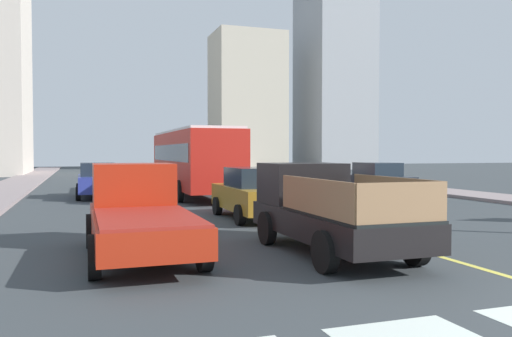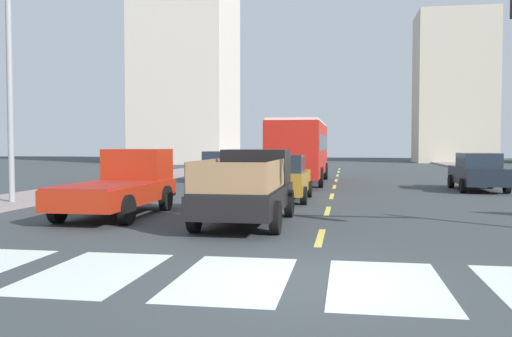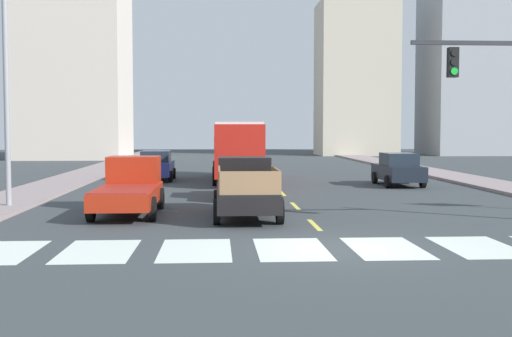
{
  "view_description": "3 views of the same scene",
  "coord_description": "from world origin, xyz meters",
  "px_view_note": "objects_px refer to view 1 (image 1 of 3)",
  "views": [
    {
      "loc": [
        -7.24,
        -4.23,
        2.24
      ],
      "look_at": [
        -0.14,
        16.63,
        1.53
      ],
      "focal_mm": 36.03,
      "sensor_mm": 36.0,
      "label": 1
    },
    {
      "loc": [
        0.57,
        -8.37,
        2.11
      ],
      "look_at": [
        -2.67,
        11.24,
        1.23
      ],
      "focal_mm": 38.37,
      "sensor_mm": 36.0,
      "label": 2
    },
    {
      "loc": [
        -3.01,
        -15.92,
        2.96
      ],
      "look_at": [
        -1.05,
        16.8,
        0.98
      ],
      "focal_mm": 45.9,
      "sensor_mm": 36.0,
      "label": 3
    }
  ],
  "objects_px": {
    "pickup_stakebed": "(324,209)",
    "sedan_mid": "(376,180)",
    "city_bus": "(193,158)",
    "sedan_far": "(98,180)",
    "sedan_near_left": "(254,193)",
    "pickup_dark": "(139,212)"
  },
  "relations": [
    {
      "from": "pickup_dark",
      "to": "city_bus",
      "type": "distance_m",
      "value": 14.75
    },
    {
      "from": "city_bus",
      "to": "sedan_far",
      "type": "height_order",
      "value": "city_bus"
    },
    {
      "from": "city_bus",
      "to": "sedan_near_left",
      "type": "xyz_separation_m",
      "value": [
        0.1,
        -9.27,
        -1.09
      ]
    },
    {
      "from": "pickup_stakebed",
      "to": "sedan_near_left",
      "type": "bearing_deg",
      "value": 84.96
    },
    {
      "from": "sedan_far",
      "to": "city_bus",
      "type": "bearing_deg",
      "value": -9.26
    },
    {
      "from": "pickup_stakebed",
      "to": "sedan_mid",
      "type": "bearing_deg",
      "value": 50.85
    },
    {
      "from": "city_bus",
      "to": "sedan_far",
      "type": "bearing_deg",
      "value": 170.43
    },
    {
      "from": "pickup_dark",
      "to": "sedan_far",
      "type": "distance_m",
      "value": 14.81
    },
    {
      "from": "pickup_stakebed",
      "to": "city_bus",
      "type": "height_order",
      "value": "city_bus"
    },
    {
      "from": "pickup_stakebed",
      "to": "sedan_near_left",
      "type": "distance_m",
      "value": 5.77
    },
    {
      "from": "pickup_stakebed",
      "to": "pickup_dark",
      "type": "xyz_separation_m",
      "value": [
        -4.03,
        0.93,
        -0.02
      ]
    },
    {
      "from": "pickup_stakebed",
      "to": "sedan_far",
      "type": "distance_m",
      "value": 16.36
    },
    {
      "from": "sedan_near_left",
      "to": "pickup_stakebed",
      "type": "bearing_deg",
      "value": -91.29
    },
    {
      "from": "sedan_near_left",
      "to": "sedan_far",
      "type": "height_order",
      "value": "same"
    },
    {
      "from": "city_bus",
      "to": "sedan_mid",
      "type": "distance_m",
      "value": 9.15
    },
    {
      "from": "sedan_far",
      "to": "pickup_stakebed",
      "type": "bearing_deg",
      "value": -74.8
    },
    {
      "from": "pickup_dark",
      "to": "city_bus",
      "type": "xyz_separation_m",
      "value": [
        4.18,
        14.11,
        1.03
      ]
    },
    {
      "from": "sedan_near_left",
      "to": "sedan_far",
      "type": "bearing_deg",
      "value": 116.46
    },
    {
      "from": "pickup_dark",
      "to": "city_bus",
      "type": "height_order",
      "value": "city_bus"
    },
    {
      "from": "sedan_mid",
      "to": "sedan_near_left",
      "type": "bearing_deg",
      "value": -147.88
    },
    {
      "from": "city_bus",
      "to": "sedan_near_left",
      "type": "bearing_deg",
      "value": -90.34
    },
    {
      "from": "sedan_far",
      "to": "sedan_near_left",
      "type": "bearing_deg",
      "value": -65.35
    }
  ]
}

